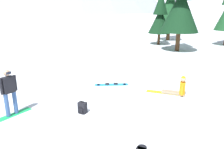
{
  "coord_description": "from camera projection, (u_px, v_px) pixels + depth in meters",
  "views": [
    {
      "loc": [
        1.93,
        -5.98,
        3.9
      ],
      "look_at": [
        -0.49,
        3.08,
        1.0
      ],
      "focal_mm": 35.34,
      "sensor_mm": 36.0,
      "label": 1
    }
  ],
  "objects": [
    {
      "name": "ground_plane",
      "position": [
        102.0,
        132.0,
        7.15
      ],
      "size": [
        800.0,
        800.0,
        0.0
      ],
      "primitive_type": "plane",
      "color": "silver"
    },
    {
      "name": "snowboarder_foreground",
      "position": [
        9.0,
        91.0,
        7.98
      ],
      "size": [
        0.8,
        1.45,
        1.79
      ],
      "color": "#19B259",
      "rests_on": "ground_plane"
    },
    {
      "name": "snowboarder_midground",
      "position": [
        178.0,
        88.0,
        10.09
      ],
      "size": [
        1.78,
        0.63,
        0.93
      ],
      "color": "gray",
      "rests_on": "ground_plane"
    },
    {
      "name": "loose_snowboard_near_right",
      "position": [
        112.0,
        84.0,
        11.46
      ],
      "size": [
        1.77,
        0.84,
        0.09
      ],
      "color": "#1E8CD8",
      "rests_on": "ground_plane"
    },
    {
      "name": "backpack_black",
      "position": [
        82.0,
        108.0,
        8.37
      ],
      "size": [
        0.36,
        0.32,
        0.47
      ],
      "color": "black",
      "rests_on": "ground_plane"
    },
    {
      "name": "pine_tree_tall",
      "position": [
        160.0,
        16.0,
        22.83
      ],
      "size": [
        2.32,
        2.32,
        5.47
      ],
      "color": "#472D19",
      "rests_on": "ground_plane"
    },
    {
      "name": "pine_tree_slender",
      "position": [
        171.0,
        0.0,
        25.43
      ],
      "size": [
        3.07,
        3.07,
        8.41
      ],
      "color": "#472D19",
      "rests_on": "ground_plane"
    },
    {
      "name": "pine_tree_short",
      "position": [
        181.0,
        2.0,
        19.06
      ],
      "size": [
        3.39,
        3.39,
        7.79
      ],
      "color": "#472D19",
      "rests_on": "ground_plane"
    }
  ]
}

